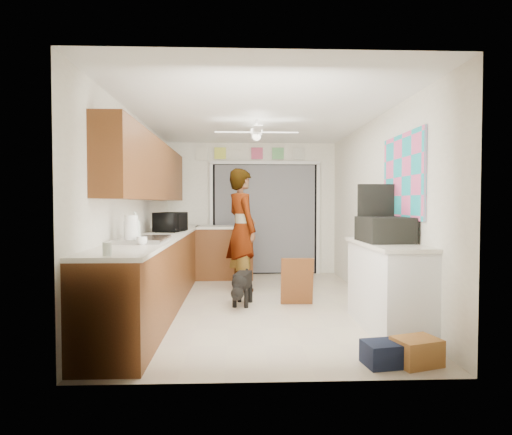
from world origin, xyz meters
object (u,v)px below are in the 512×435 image
object	(u,v)px
paper_towel_roll	(131,230)
microwave	(171,222)
suitcase	(384,229)
man	(242,229)
soap_bottle	(135,227)
navy_crate	(384,354)
dog	(243,287)
cardboard_box	(417,351)
cup	(142,241)

from	to	relation	value
paper_towel_roll	microwave	bearing A→B (deg)	86.69
paper_towel_roll	suitcase	world-z (taller)	paper_towel_roll
paper_towel_roll	man	size ratio (longest dim) A/B	0.16
soap_bottle	man	distance (m)	2.28
microwave	suitcase	world-z (taller)	microwave
microwave	man	size ratio (longest dim) A/B	0.27
microwave	navy_crate	size ratio (longest dim) A/B	1.59
microwave	navy_crate	world-z (taller)	microwave
man	dog	distance (m)	1.21
microwave	paper_towel_roll	distance (m)	1.83
paper_towel_roll	cardboard_box	bearing A→B (deg)	-19.54
cup	dog	xyz separation A→B (m)	(1.02, 1.36, -0.74)
soap_bottle	paper_towel_roll	world-z (taller)	soap_bottle
cardboard_box	paper_towel_roll	bearing A→B (deg)	160.46
cup	cardboard_box	xyz separation A→B (m)	(2.46, -0.81, -0.87)
cardboard_box	dog	world-z (taller)	dog
cardboard_box	man	size ratio (longest dim) A/B	0.19
cup	suitcase	world-z (taller)	suitcase
man	suitcase	bearing A→B (deg)	-168.69
microwave	navy_crate	xyz separation A→B (m)	(2.21, -2.75, -0.98)
dog	man	bearing A→B (deg)	102.17
suitcase	soap_bottle	bearing A→B (deg)	175.32
soap_bottle	cardboard_box	world-z (taller)	soap_bottle
man	microwave	bearing A→B (deg)	86.96
paper_towel_roll	dog	bearing A→B (deg)	47.37
man	paper_towel_roll	bearing A→B (deg)	128.48
dog	paper_towel_roll	bearing A→B (deg)	-120.76
cup	navy_crate	world-z (taller)	cup
suitcase	man	xyz separation A→B (m)	(-1.52, 2.11, -0.13)
soap_bottle	dog	distance (m)	1.75
soap_bottle	microwave	bearing A→B (deg)	84.99
cup	man	distance (m)	2.55
cardboard_box	dog	bearing A→B (deg)	123.68
microwave	cardboard_box	size ratio (longest dim) A/B	1.41
man	dog	bearing A→B (deg)	155.89
microwave	dog	xyz separation A→B (m)	(1.04, -0.58, -0.84)
cup	paper_towel_roll	xyz separation A→B (m)	(-0.13, 0.11, 0.10)
soap_bottle	man	world-z (taller)	man
soap_bottle	suitcase	size ratio (longest dim) A/B	0.52
microwave	soap_bottle	size ratio (longest dim) A/B	1.57
navy_crate	cup	bearing A→B (deg)	159.66
cup	dog	world-z (taller)	cup
suitcase	cardboard_box	bearing A→B (deg)	-95.03
paper_towel_roll	man	xyz separation A→B (m)	(1.14, 2.23, -0.14)
paper_towel_roll	soap_bottle	bearing A→B (deg)	95.95
cardboard_box	dog	size ratio (longest dim) A/B	0.59
microwave	paper_towel_roll	xyz separation A→B (m)	(-0.11, -1.83, 0.01)
paper_towel_roll	dog	world-z (taller)	paper_towel_roll
cardboard_box	suitcase	bearing A→B (deg)	86.15
dog	navy_crate	bearing A→B (deg)	-49.91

